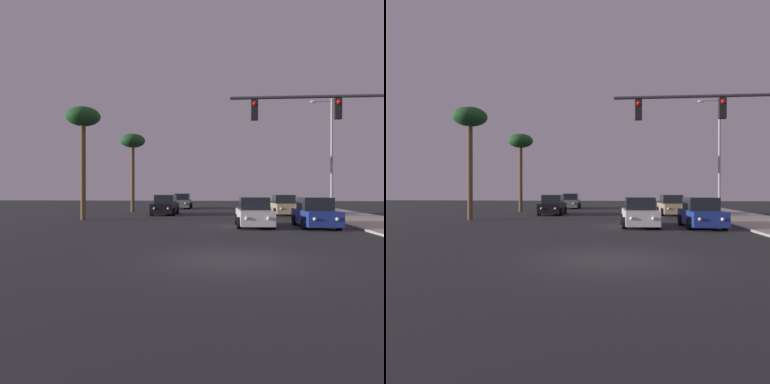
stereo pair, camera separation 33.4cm
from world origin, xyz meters
The scene contains 10 objects.
ground_plane centered at (0.00, 0.00, 0.00)m, with size 120.00×120.00×0.00m, color #28282B.
car_grey centered at (-4.62, 30.45, 0.76)m, with size 2.04×4.33×1.68m.
car_white centered at (1.60, 10.25, 0.76)m, with size 2.04×4.33×1.68m.
car_blue centered at (5.00, 10.08, 0.76)m, with size 2.04×4.33×1.68m.
car_tan centered at (4.98, 20.52, 0.76)m, with size 2.04×4.33×1.68m.
car_black centered at (-5.00, 20.05, 0.76)m, with size 2.04×4.33×1.68m.
traffic_light_mast centered at (5.28, 5.50, 4.73)m, with size 7.36×0.36×6.50m.
street_lamp centered at (8.10, 18.20, 5.12)m, with size 1.74×0.24×9.00m.
palm_tree_near centered at (-9.87, 14.00, 6.82)m, with size 2.40×2.40×7.88m.
palm_tree_mid centered at (-8.76, 24.00, 6.47)m, with size 2.40×2.40×7.49m.
Camera 2 is at (0.05, -11.35, 2.11)m, focal length 35.00 mm.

